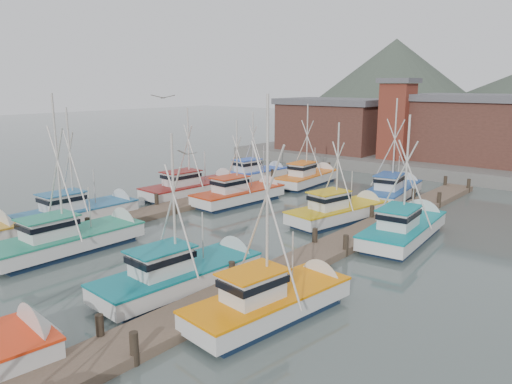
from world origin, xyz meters
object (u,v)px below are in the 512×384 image
Objects in this scene: lookout_tower at (397,118)px; boat_8 at (243,194)px; boat_12 at (310,177)px; boat_4 at (76,238)px.

lookout_tower is 0.98× the size of boat_8.
boat_12 is at bearing -100.69° from lookout_tower.
lookout_tower is 14.00m from boat_12.
boat_8 is 9.25m from boat_12.
lookout_tower is at bearing 75.12° from boat_12.
lookout_tower is 22.82m from boat_8.
boat_4 is at bearing -93.48° from lookout_tower.
boat_4 is 1.14× the size of boat_12.
boat_4 is at bearing -93.73° from boat_12.
lookout_tower reaches higher than boat_12.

